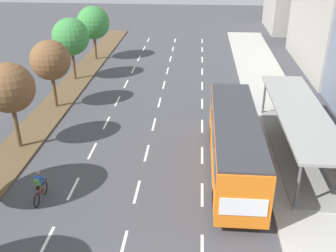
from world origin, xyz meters
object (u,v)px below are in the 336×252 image
cyclist (40,187)px  median_tree_fifth (71,37)px  median_tree_third (9,88)px  median_tree_farthest (93,23)px  bus (235,139)px  bus_shelter (303,127)px  median_tree_fourth (50,60)px

cyclist → median_tree_fifth: 19.10m
median_tree_third → median_tree_farthest: bearing=89.6°
bus → cyclist: bus is taller
median_tree_third → median_tree_fifth: (-0.25, 13.16, -0.02)m
cyclist → median_tree_farthest: size_ratio=0.32×
bus → cyclist: size_ratio=6.20×
bus_shelter → bus: bus is taller
median_tree_third → cyclist: bearing=-57.4°
bus → bus_shelter: bearing=27.6°
median_tree_fourth → cyclist: bearing=-74.8°
bus → median_tree_farthest: size_ratio=2.01×
median_tree_farthest → median_tree_fifth: bearing=-93.5°
bus → median_tree_fifth: median_tree_fifth is taller
cyclist → median_tree_fifth: size_ratio=0.32×
median_tree_third → median_tree_farthest: median_tree_farthest is taller
median_tree_third → median_tree_fifth: median_tree_fifth is taller
cyclist → median_tree_farthest: median_tree_farthest is taller
bus → median_tree_fifth: 20.31m
cyclist → median_tree_fifth: (-3.65, 18.46, 3.29)m
bus → median_tree_fourth: 15.77m
bus_shelter → median_tree_farthest: 26.12m
median_tree_farthest → median_tree_third: bearing=-90.4°
bus → median_tree_farthest: (-13.35, 21.40, 1.94)m
cyclist → median_tree_third: 7.11m
median_tree_fourth → median_tree_fifth: median_tree_fifth is taller
median_tree_fourth → bus_shelter: bearing=-18.8°
bus_shelter → median_tree_farthest: bearing=132.6°
bus_shelter → median_tree_third: median_tree_third is taller
cyclist → bus_shelter: bearing=22.2°
median_tree_fifth → median_tree_farthest: bearing=86.5°
median_tree_third → median_tree_fifth: bearing=91.1°
bus → median_tree_fifth: bearing=132.9°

